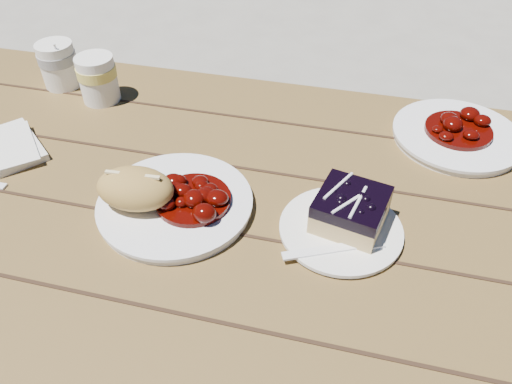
% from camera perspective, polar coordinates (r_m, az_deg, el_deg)
% --- Properties ---
extents(ground, '(60.00, 60.00, 0.00)m').
position_cam_1_polar(ground, '(1.52, -12.43, -20.26)').
color(ground, gray).
rests_on(ground, ground).
extents(picnic_table, '(2.00, 1.55, 0.75)m').
position_cam_1_polar(picnic_table, '(1.05, -17.07, -4.71)').
color(picnic_table, brown).
rests_on(picnic_table, ground).
extents(main_plate, '(0.25, 0.25, 0.02)m').
position_cam_1_polar(main_plate, '(0.83, -9.19, -1.42)').
color(main_plate, white).
rests_on(main_plate, picnic_table).
extents(goulash_stew, '(0.12, 0.12, 0.04)m').
position_cam_1_polar(goulash_stew, '(0.80, -7.29, -0.03)').
color(goulash_stew, '#400502').
rests_on(goulash_stew, main_plate).
extents(bread_roll, '(0.13, 0.09, 0.06)m').
position_cam_1_polar(bread_roll, '(0.81, -13.63, 0.38)').
color(bread_roll, '#AB8641').
rests_on(bread_roll, main_plate).
extents(dessert_plate, '(0.19, 0.19, 0.01)m').
position_cam_1_polar(dessert_plate, '(0.79, 9.65, -4.30)').
color(dessert_plate, white).
rests_on(dessert_plate, picnic_table).
extents(blueberry_cake, '(0.12, 0.12, 0.06)m').
position_cam_1_polar(blueberry_cake, '(0.78, 10.77, -1.95)').
color(blueberry_cake, tan).
rests_on(blueberry_cake, dessert_plate).
extents(fork_dessert, '(0.16, 0.09, 0.00)m').
position_cam_1_polar(fork_dessert, '(0.75, 7.70, -6.61)').
color(fork_dessert, white).
rests_on(fork_dessert, dessert_plate).
extents(coffee_cup, '(0.08, 0.08, 0.10)m').
position_cam_1_polar(coffee_cup, '(1.21, -21.62, 13.36)').
color(coffee_cup, white).
rests_on(coffee_cup, picnic_table).
extents(second_plate, '(0.24, 0.24, 0.02)m').
position_cam_1_polar(second_plate, '(1.04, 21.93, 5.96)').
color(second_plate, white).
rests_on(second_plate, picnic_table).
extents(second_stew, '(0.13, 0.13, 0.04)m').
position_cam_1_polar(second_stew, '(1.03, 22.33, 7.27)').
color(second_stew, '#400502').
rests_on(second_stew, second_plate).
extents(second_cup, '(0.08, 0.08, 0.10)m').
position_cam_1_polar(second_cup, '(1.12, -17.61, 12.22)').
color(second_cup, white).
rests_on(second_cup, picnic_table).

